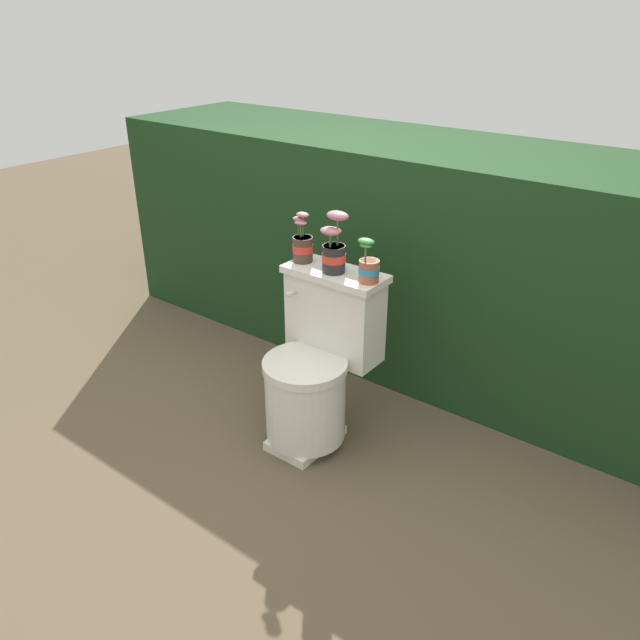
# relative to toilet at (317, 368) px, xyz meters

# --- Properties ---
(ground_plane) EXTENTS (12.00, 12.00, 0.00)m
(ground_plane) POSITION_rel_toilet_xyz_m (-0.01, -0.05, -0.34)
(ground_plane) COLOR brown
(hedge_backdrop) EXTENTS (3.56, 0.84, 1.14)m
(hedge_backdrop) POSITION_rel_toilet_xyz_m (-0.01, 0.92, 0.23)
(hedge_backdrop) COLOR #193819
(hedge_backdrop) RESTS_ON ground
(toilet) EXTENTS (0.44, 0.48, 0.75)m
(toilet) POSITION_rel_toilet_xyz_m (0.00, 0.00, 0.00)
(toilet) COLOR silver
(toilet) RESTS_ON ground
(potted_plant_left) EXTENTS (0.10, 0.09, 0.21)m
(potted_plant_left) POSITION_rel_toilet_xyz_m (-0.17, 0.13, 0.48)
(potted_plant_left) COLOR #47382D
(potted_plant_left) RESTS_ON toilet
(potted_plant_midleft) EXTENTS (0.12, 0.10, 0.25)m
(potted_plant_midleft) POSITION_rel_toilet_xyz_m (0.00, 0.11, 0.50)
(potted_plant_midleft) COLOR #262628
(potted_plant_midleft) RESTS_ON toilet
(potted_plant_middle) EXTENTS (0.09, 0.08, 0.18)m
(potted_plant_middle) POSITION_rel_toilet_xyz_m (0.17, 0.11, 0.47)
(potted_plant_middle) COLOR #9E5638
(potted_plant_middle) RESTS_ON toilet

